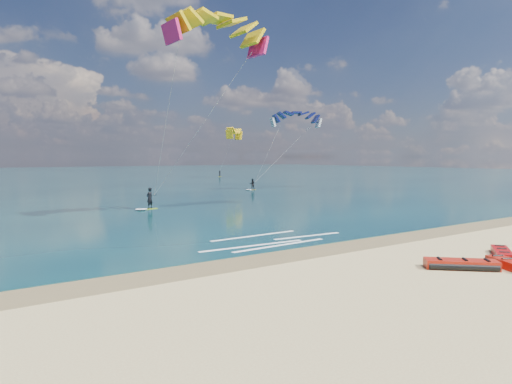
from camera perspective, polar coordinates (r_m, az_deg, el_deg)
ground at (r=55.93m, az=-18.55°, el=-0.56°), size 320.00×320.00×0.00m
wet_sand_strip at (r=23.03m, az=7.96°, el=-7.23°), size 320.00×2.40×0.01m
sea at (r=118.69m, az=-27.10°, el=1.71°), size 320.00×200.00×0.04m
packed_kite_left at (r=24.46m, az=28.37°, el=-7.05°), size 2.78×2.35×0.36m
packed_kite_mid at (r=21.00m, az=24.24°, el=-8.74°), size 3.11×3.00×0.44m
packed_kite_right at (r=22.03m, az=29.01°, el=-8.30°), size 1.96×2.45×0.42m
kitesurfer_main at (r=38.32m, az=-9.08°, el=10.40°), size 10.17×8.75×16.89m
kitesurfer_far at (r=63.63m, az=2.54°, el=5.98°), size 11.41×5.63×12.15m
shoreline_foam at (r=25.16m, az=2.01°, el=-6.10°), size 9.62×3.61×0.01m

